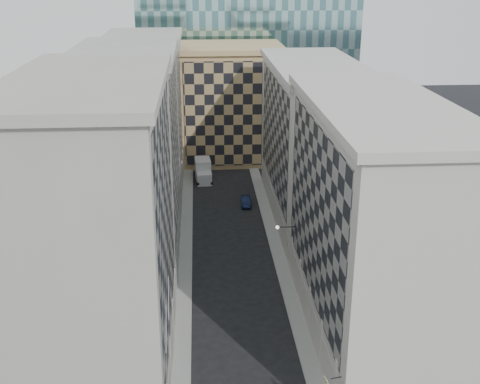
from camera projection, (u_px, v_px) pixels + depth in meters
name	position (u px, v px, depth m)	size (l,w,h in m)	color
sidewalk_west	(185.00, 258.00, 67.15)	(1.50, 100.00, 0.15)	gray
sidewalk_east	(279.00, 255.00, 67.84)	(1.50, 100.00, 0.15)	gray
bldg_left_a	(101.00, 235.00, 44.91)	(10.80, 22.80, 23.70)	#9F9B8F
bldg_left_b	(131.00, 155.00, 65.62)	(10.80, 22.80, 22.70)	gray
bldg_left_c	(146.00, 113.00, 86.33)	(10.80, 22.80, 21.70)	#9F9B8F
bldg_right_a	(371.00, 224.00, 50.59)	(10.80, 26.80, 20.70)	beige
bldg_right_b	(312.00, 142.00, 75.96)	(10.80, 28.80, 19.70)	beige
tan_block	(231.00, 102.00, 99.70)	(16.80, 14.80, 18.80)	tan
flagpoles_left	(167.00, 313.00, 41.91)	(0.10, 6.33, 2.33)	gray
bracket_lamp	(279.00, 227.00, 60.02)	(1.98, 0.36, 0.36)	black
box_truck	(203.00, 171.00, 91.45)	(2.64, 5.75, 3.08)	silver
dark_car	(246.00, 201.00, 81.91)	(1.29, 3.70, 1.22)	#0F1937
shop_sign	(327.00, 382.00, 41.29)	(1.19, 0.68, 0.77)	black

